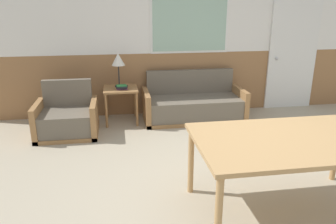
# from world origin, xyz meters

# --- Properties ---
(ground_plane) EXTENTS (16.00, 16.00, 0.00)m
(ground_plane) POSITION_xyz_m (0.00, 0.00, 0.00)
(ground_plane) COLOR #B2A58C
(wall_back) EXTENTS (7.20, 0.09, 2.70)m
(wall_back) POSITION_xyz_m (0.00, 2.63, 1.36)
(wall_back) COLOR #996B42
(wall_back) RESTS_ON ground_plane
(couch) EXTENTS (1.71, 0.76, 0.81)m
(couch) POSITION_xyz_m (0.06, 2.17, 0.25)
(couch) COLOR #9E7042
(couch) RESTS_ON ground_plane
(armchair) EXTENTS (0.90, 0.72, 0.80)m
(armchair) POSITION_xyz_m (-2.01, 1.78, 0.24)
(armchair) COLOR #9E7042
(armchair) RESTS_ON ground_plane
(side_table) EXTENTS (0.55, 0.55, 0.59)m
(side_table) POSITION_xyz_m (-1.18, 2.22, 0.49)
(side_table) COLOR #9E7042
(side_table) RESTS_ON ground_plane
(table_lamp) EXTENTS (0.22, 0.22, 0.56)m
(table_lamp) POSITION_xyz_m (-1.19, 2.32, 1.03)
(table_lamp) COLOR #262628
(table_lamp) RESTS_ON side_table
(book_stack) EXTENTS (0.19, 0.18, 0.07)m
(book_stack) POSITION_xyz_m (-1.16, 2.13, 0.63)
(book_stack) COLOR #994C84
(book_stack) RESTS_ON side_table
(dining_table) EXTENTS (1.79, 1.07, 0.77)m
(dining_table) POSITION_xyz_m (0.33, -0.57, 0.70)
(dining_table) COLOR tan
(dining_table) RESTS_ON ground_plane
(entry_door) EXTENTS (0.93, 0.09, 1.98)m
(entry_door) POSITION_xyz_m (2.02, 2.57, 0.99)
(entry_door) COLOR white
(entry_door) RESTS_ON ground_plane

